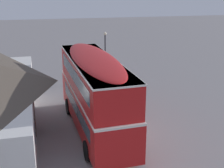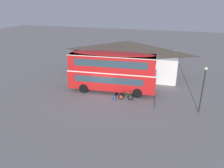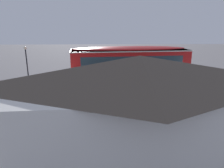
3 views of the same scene
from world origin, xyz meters
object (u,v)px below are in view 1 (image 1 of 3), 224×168
(street_lamp, at_px, (105,52))
(water_bottle_blue_sports, at_px, (121,114))
(touring_bicycle, at_px, (117,110))
(backpack_on_ground, at_px, (128,117))
(double_decker_bus, at_px, (95,91))
(kerb_bollard, at_px, (120,92))

(street_lamp, bearing_deg, water_bottle_blue_sports, 178.04)
(touring_bicycle, distance_m, backpack_on_ground, 1.22)
(double_decker_bus, relative_size, backpack_on_ground, 17.85)
(touring_bicycle, relative_size, street_lamp, 0.37)
(street_lamp, bearing_deg, kerb_bollard, -174.00)
(double_decker_bus, bearing_deg, kerb_bollard, -26.95)
(backpack_on_ground, bearing_deg, street_lamp, -0.15)
(backpack_on_ground, distance_m, street_lamp, 9.03)
(touring_bicycle, bearing_deg, water_bottle_blue_sports, -114.68)
(touring_bicycle, distance_m, water_bottle_blue_sports, 0.35)
(double_decker_bus, height_order, street_lamp, double_decker_bus)
(water_bottle_blue_sports, height_order, kerb_bollard, kerb_bollard)
(kerb_bollard, bearing_deg, street_lamp, 6.00)
(double_decker_bus, distance_m, street_lamp, 9.88)
(double_decker_bus, distance_m, backpack_on_ground, 3.41)
(touring_bicycle, relative_size, backpack_on_ground, 2.95)
(street_lamp, relative_size, kerb_bollard, 4.75)
(water_bottle_blue_sports, bearing_deg, street_lamp, -1.96)
(water_bottle_blue_sports, relative_size, kerb_bollard, 0.25)
(touring_bicycle, bearing_deg, double_decker_bus, 138.88)
(double_decker_bus, height_order, water_bottle_blue_sports, double_decker_bus)
(water_bottle_blue_sports, xyz_separation_m, kerb_bollard, (3.42, -0.70, 0.38))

